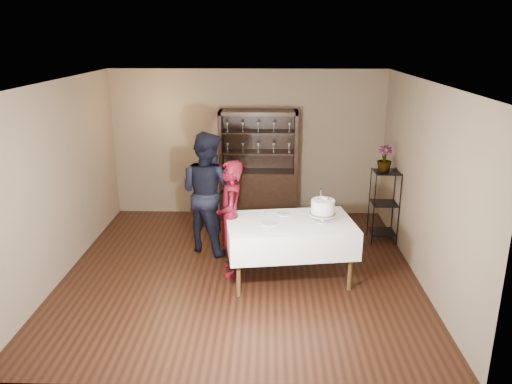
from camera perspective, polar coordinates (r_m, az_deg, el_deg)
floor at (r=7.34m, az=-1.74°, el=-8.99°), size 5.00×5.00×0.00m
ceiling at (r=6.59m, az=-1.96°, el=12.49°), size 5.00×5.00×0.00m
back_wall at (r=9.26m, az=-0.94°, el=5.55°), size 5.00×0.02×2.70m
wall_left at (r=7.42m, az=-21.50°, el=1.23°), size 0.02×5.00×2.70m
wall_right at (r=7.15m, az=18.60°, el=0.94°), size 0.02×5.00×2.70m
china_hutch at (r=9.19m, az=0.26°, el=1.04°), size 1.40×0.48×2.00m
plant_etagere at (r=8.40m, az=14.42°, el=-1.24°), size 0.42×0.42×1.20m
cake_table at (r=6.87m, az=3.88°, el=-4.95°), size 1.84×1.29×0.86m
woman at (r=6.98m, az=-2.92°, el=-3.03°), size 0.45×0.64×1.66m
man at (r=7.75m, az=-5.60°, el=-0.03°), size 1.16×1.10×1.90m
cake at (r=6.77m, az=7.64°, el=-1.83°), size 0.40×0.40×0.49m
plate_near at (r=6.68m, az=1.48°, el=-3.65°), size 0.22×0.22×0.01m
plate_far at (r=7.05m, az=3.19°, el=-2.50°), size 0.24×0.24×0.01m
potted_plant at (r=8.21m, az=14.48°, el=3.71°), size 0.24×0.24×0.41m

